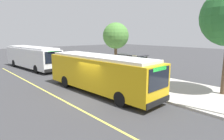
{
  "coord_description": "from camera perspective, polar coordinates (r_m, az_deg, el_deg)",
  "views": [
    {
      "loc": [
        11.6,
        -8.17,
        4.54
      ],
      "look_at": [
        0.27,
        1.74,
        1.8
      ],
      "focal_mm": 31.17,
      "sensor_mm": 36.0,
      "label": 1
    }
  ],
  "objects": [
    {
      "name": "lane_stripe_center",
      "position": [
        13.82,
        -13.31,
        -9.13
      ],
      "size": [
        36.0,
        0.14,
        0.01
      ],
      "primitive_type": "cube",
      "color": "#E0D64C",
      "rests_on": "ground_plane"
    },
    {
      "name": "route_sign_post",
      "position": [
        15.87,
        6.54,
        0.88
      ],
      "size": [
        0.44,
        0.08,
        2.8
      ],
      "color": "#333338",
      "rests_on": "sidewalk_curb"
    },
    {
      "name": "transit_bus_main",
      "position": [
        15.35,
        -3.55,
        -0.68
      ],
      "size": [
        10.92,
        3.19,
        2.95
      ],
      "color": "gold",
      "rests_on": "ground_plane"
    },
    {
      "name": "ground_plane",
      "position": [
        14.9,
        -5.77,
        -7.47
      ],
      "size": [
        120.0,
        120.0,
        0.0
      ],
      "primitive_type": "plane",
      "color": "#38383A"
    },
    {
      "name": "bus_shelter",
      "position": [
        19.76,
        5.89,
        2.64
      ],
      "size": [
        2.9,
        1.6,
        2.48
      ],
      "color": "#333338",
      "rests_on": "sidewalk_curb"
    },
    {
      "name": "waiting_bench",
      "position": [
        19.73,
        6.03,
        -1.16
      ],
      "size": [
        1.6,
        0.48,
        0.95
      ],
      "color": "brown",
      "rests_on": "sidewalk_curb"
    },
    {
      "name": "sidewalk_curb",
      "position": [
        18.85,
        9.27,
        -3.52
      ],
      "size": [
        44.0,
        6.4,
        0.15
      ],
      "primitive_type": "cube",
      "color": "#B7B2A8",
      "rests_on": "ground_plane"
    },
    {
      "name": "pedestrian_commuter",
      "position": [
        19.77,
        -2.37,
        0.34
      ],
      "size": [
        0.24,
        0.4,
        1.69
      ],
      "color": "#282D47",
      "rests_on": "sidewalk_curb"
    },
    {
      "name": "transit_bus_second",
      "position": [
        28.31,
        -22.35,
        3.62
      ],
      "size": [
        11.53,
        3.56,
        2.95
      ],
      "color": "white",
      "rests_on": "ground_plane"
    },
    {
      "name": "street_tree_upstreet",
      "position": [
        23.88,
        1.1,
        9.95
      ],
      "size": [
        3.15,
        3.15,
        5.85
      ],
      "color": "brown",
      "rests_on": "sidewalk_curb"
    }
  ]
}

